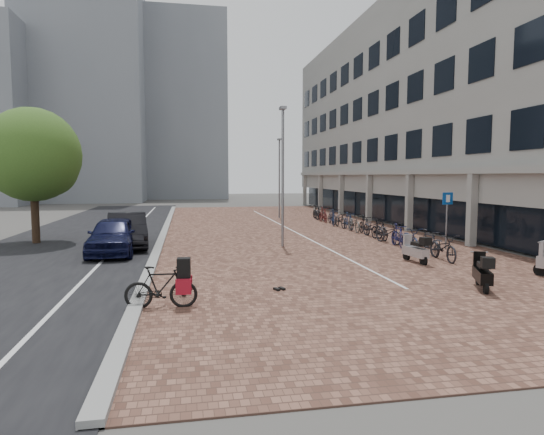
{
  "coord_description": "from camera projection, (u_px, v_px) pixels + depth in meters",
  "views": [
    {
      "loc": [
        -3.87,
        -14.89,
        3.19
      ],
      "look_at": [
        0.0,
        6.0,
        1.3
      ],
      "focal_mm": 30.71,
      "sensor_mm": 36.0,
      "label": 1
    }
  ],
  "objects": [
    {
      "name": "ground",
      "position": [
        305.0,
        272.0,
        15.57
      ],
      "size": [
        140.0,
        140.0,
        0.0
      ],
      "primitive_type": "plane",
      "color": "#474442",
      "rests_on": "ground"
    },
    {
      "name": "plaza_brick",
      "position": [
        287.0,
        230.0,
        27.69
      ],
      "size": [
        14.5,
        42.0,
        0.04
      ],
      "primitive_type": "cube",
      "color": "brown",
      "rests_on": "ground"
    },
    {
      "name": "street_asphalt",
      "position": [
        92.0,
        234.0,
        25.69
      ],
      "size": [
        8.0,
        50.0,
        0.03
      ],
      "primitive_type": "cube",
      "color": "black",
      "rests_on": "ground"
    },
    {
      "name": "curb",
      "position": [
        165.0,
        231.0,
        26.39
      ],
      "size": [
        0.35,
        42.0,
        0.14
      ],
      "primitive_type": "cube",
      "color": "gray",
      "rests_on": "ground"
    },
    {
      "name": "lane_line",
      "position": [
        130.0,
        233.0,
        26.05
      ],
      "size": [
        0.12,
        44.0,
        0.0
      ],
      "primitive_type": "cube",
      "color": "white",
      "rests_on": "street_asphalt"
    },
    {
      "name": "parking_line",
      "position": [
        290.0,
        229.0,
        27.72
      ],
      "size": [
        0.1,
        30.0,
        0.0
      ],
      "primitive_type": "cube",
      "color": "white",
      "rests_on": "plaza_brick"
    },
    {
      "name": "office_building",
      "position": [
        426.0,
        102.0,
        32.85
      ],
      "size": [
        8.4,
        40.0,
        15.0
      ],
      "color": "gray",
      "rests_on": "ground"
    },
    {
      "name": "bg_towers",
      "position": [
        101.0,
        92.0,
        59.66
      ],
      "size": [
        33.0,
        23.0,
        32.0
      ],
      "color": "gray",
      "rests_on": "ground"
    },
    {
      "name": "car_navy",
      "position": [
        113.0,
        236.0,
        19.04
      ],
      "size": [
        1.84,
        4.48,
        1.52
      ],
      "primitive_type": "imported",
      "rotation": [
        0.0,
        0.0,
        0.01
      ],
      "color": "black",
      "rests_on": "ground"
    },
    {
      "name": "car_dark",
      "position": [
        127.0,
        230.0,
        20.89
      ],
      "size": [
        2.22,
        4.87,
        1.55
      ],
      "primitive_type": "imported",
      "rotation": [
        0.0,
        0.0,
        0.13
      ],
      "color": "black",
      "rests_on": "ground"
    },
    {
      "name": "hero_bike",
      "position": [
        161.0,
        286.0,
        11.17
      ],
      "size": [
        1.77,
        0.61,
        1.23
      ],
      "rotation": [
        0.0,
        0.0,
        1.5
      ],
      "color": "black",
      "rests_on": "ground"
    },
    {
      "name": "shoes",
      "position": [
        279.0,
        290.0,
        12.93
      ],
      "size": [
        0.41,
        0.37,
        0.08
      ],
      "primitive_type": null,
      "rotation": [
        0.0,
        0.0,
        0.36
      ],
      "color": "black",
      "rests_on": "ground"
    },
    {
      "name": "scooter_front",
      "position": [
        415.0,
        249.0,
        17.08
      ],
      "size": [
        0.64,
        1.54,
        1.03
      ],
      "primitive_type": null,
      "rotation": [
        0.0,
        0.0,
        0.11
      ],
      "color": "#ACADB2",
      "rests_on": "ground"
    },
    {
      "name": "scooter_mid",
      "position": [
        483.0,
        272.0,
        13.01
      ],
      "size": [
        1.05,
        1.57,
        1.04
      ],
      "primitive_type": null,
      "rotation": [
        0.0,
        0.0,
        -0.42
      ],
      "color": "black",
      "rests_on": "ground"
    },
    {
      "name": "parking_sign",
      "position": [
        447.0,
        211.0,
        19.98
      ],
      "size": [
        0.52,
        0.13,
        2.5
      ],
      "rotation": [
        0.0,
        0.0,
        0.17
      ],
      "color": "slate",
      "rests_on": "ground"
    },
    {
      "name": "lamp_near",
      "position": [
        283.0,
        178.0,
        20.76
      ],
      "size": [
        0.12,
        0.12,
        6.19
      ],
      "primitive_type": "cylinder",
      "color": "slate",
      "rests_on": "ground"
    },
    {
      "name": "lamp_far",
      "position": [
        279.0,
        179.0,
        34.98
      ],
      "size": [
        0.12,
        0.12,
        5.94
      ],
      "primitive_type": "cylinder",
      "color": "slate",
      "rests_on": "ground"
    },
    {
      "name": "street_tree",
      "position": [
        36.0,
        158.0,
        21.93
      ],
      "size": [
        4.4,
        4.4,
        6.39
      ],
      "color": "#382619",
      "rests_on": "ground"
    },
    {
      "name": "bike_row",
      "position": [
        355.0,
        223.0,
        26.53
      ],
      "size": [
        1.35,
        20.43,
        1.05
      ],
      "color": "black",
      "rests_on": "ground"
    }
  ]
}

